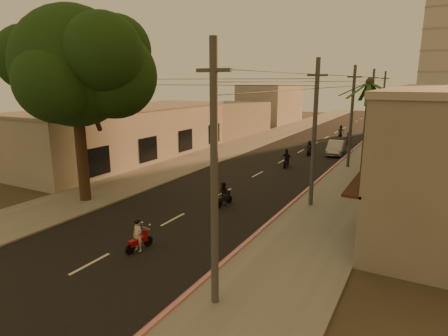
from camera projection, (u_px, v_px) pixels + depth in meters
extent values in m
plane|color=#383023|center=(150.00, 232.00, 19.50)|extent=(160.00, 160.00, 0.00)
cube|color=black|center=(282.00, 161.00, 36.60)|extent=(10.00, 140.00, 0.02)
cube|color=slate|center=(363.00, 169.00, 33.10)|extent=(5.00, 140.00, 0.12)
cube|color=slate|center=(216.00, 154.00, 40.08)|extent=(5.00, 140.00, 0.12)
cube|color=#B41325|center=(321.00, 178.00, 29.93)|extent=(0.20, 60.00, 0.20)
cube|color=#361E15|center=(391.00, 140.00, 29.67)|extent=(0.80, 34.00, 0.12)
cube|color=gray|center=(130.00, 134.00, 37.42)|extent=(8.00, 24.00, 5.00)
cube|color=gray|center=(128.00, 108.00, 36.82)|extent=(8.20, 24.20, 0.20)
cylinder|color=black|center=(82.00, 156.00, 23.78)|extent=(0.70, 0.70, 6.00)
cylinder|color=black|center=(92.00, 109.00, 23.07)|extent=(1.22, 2.17, 3.04)
cylinder|color=black|center=(67.00, 105.00, 23.07)|extent=(1.31, 1.49, 2.73)
sphere|color=black|center=(74.00, 67.00, 22.53)|extent=(7.20, 7.20, 7.20)
sphere|color=black|center=(114.00, 75.00, 22.47)|extent=(5.20, 5.20, 5.20)
sphere|color=black|center=(65.00, 73.00, 24.12)|extent=(4.80, 4.80, 4.80)
sphere|color=black|center=(57.00, 82.00, 20.91)|extent=(4.60, 4.60, 4.60)
sphere|color=black|center=(103.00, 52.00, 20.54)|extent=(4.40, 4.40, 4.40)
sphere|color=black|center=(29.00, 58.00, 22.50)|extent=(4.00, 4.00, 4.00)
sphere|color=black|center=(117.00, 50.00, 23.77)|extent=(4.40, 4.40, 4.40)
cylinder|color=black|center=(365.00, 133.00, 28.59)|extent=(0.32, 0.32, 7.60)
sphere|color=black|center=(370.00, 82.00, 27.73)|extent=(0.60, 0.60, 0.60)
cylinder|color=#38383A|center=(214.00, 181.00, 12.16)|extent=(0.26, 0.26, 9.00)
cube|color=#38383A|center=(214.00, 70.00, 11.37)|extent=(1.20, 0.12, 0.12)
cylinder|color=#38383A|center=(314.00, 135.00, 22.43)|extent=(0.26, 0.26, 9.00)
cube|color=#38383A|center=(317.00, 75.00, 21.63)|extent=(1.20, 0.12, 0.12)
cylinder|color=#38383A|center=(351.00, 118.00, 32.69)|extent=(0.26, 0.26, 9.00)
cube|color=#38383A|center=(355.00, 77.00, 31.90)|extent=(1.20, 0.12, 0.12)
cylinder|color=#38383A|center=(371.00, 109.00, 42.96)|extent=(0.26, 0.26, 9.00)
cube|color=#38383A|center=(374.00, 78.00, 42.16)|extent=(1.20, 0.12, 0.12)
cylinder|color=#38383A|center=(383.00, 104.00, 53.22)|extent=(0.26, 0.26, 9.00)
cube|color=#38383A|center=(385.00, 78.00, 52.43)|extent=(1.20, 0.12, 0.12)
cube|color=gray|center=(444.00, 116.00, 50.79)|extent=(8.00, 14.00, 6.00)
cube|color=gray|center=(225.00, 119.00, 54.59)|extent=(8.00, 14.00, 4.40)
cube|color=gray|center=(271.00, 104.00, 69.69)|extent=(8.00, 14.00, 7.00)
cylinder|color=black|center=(148.00, 241.00, 17.78)|extent=(0.15, 0.50, 0.50)
cylinder|color=black|center=(130.00, 250.00, 16.90)|extent=(0.15, 0.50, 0.50)
cube|color=maroon|center=(138.00, 241.00, 17.23)|extent=(0.37, 1.00, 0.27)
cube|color=maroon|center=(145.00, 235.00, 17.55)|extent=(0.28, 0.12, 0.53)
cylinder|color=silver|center=(147.00, 228.00, 17.56)|extent=(0.49, 0.10, 0.04)
imported|color=beige|center=(138.00, 236.00, 17.17)|extent=(0.63, 0.49, 1.49)
sphere|color=black|center=(137.00, 221.00, 17.01)|extent=(0.27, 0.27, 0.27)
sphere|color=silver|center=(142.00, 223.00, 17.64)|extent=(0.11, 0.11, 0.11)
sphere|color=silver|center=(150.00, 225.00, 17.36)|extent=(0.11, 0.11, 0.11)
cylinder|color=black|center=(229.00, 200.00, 23.99)|extent=(0.15, 0.51, 0.50)
cylinder|color=black|center=(219.00, 204.00, 23.10)|extent=(0.15, 0.51, 0.50)
cube|color=black|center=(224.00, 198.00, 23.44)|extent=(0.38, 1.01, 0.27)
cube|color=black|center=(228.00, 195.00, 23.76)|extent=(0.28, 0.12, 0.54)
cylinder|color=silver|center=(229.00, 189.00, 23.77)|extent=(0.50, 0.10, 0.04)
imported|color=black|center=(224.00, 194.00, 23.38)|extent=(0.88, 0.76, 1.51)
sphere|color=black|center=(224.00, 184.00, 23.22)|extent=(0.27, 0.27, 0.27)
cylinder|color=black|center=(288.00, 163.00, 34.61)|extent=(0.15, 0.55, 0.54)
cylinder|color=black|center=(285.00, 166.00, 33.53)|extent=(0.15, 0.55, 0.54)
cube|color=black|center=(286.00, 162.00, 33.95)|extent=(0.37, 1.08, 0.29)
cube|color=black|center=(288.00, 159.00, 34.34)|extent=(0.30, 0.12, 0.58)
cylinder|color=silver|center=(288.00, 155.00, 34.37)|extent=(0.53, 0.09, 0.04)
imported|color=black|center=(286.00, 159.00, 33.88)|extent=(1.02, 0.57, 1.62)
sphere|color=black|center=(287.00, 150.00, 33.71)|extent=(0.29, 0.29, 0.29)
cylinder|color=black|center=(310.00, 152.00, 39.92)|extent=(0.14, 0.52, 0.51)
cylinder|color=black|center=(308.00, 154.00, 38.91)|extent=(0.14, 0.52, 0.51)
cube|color=black|center=(309.00, 151.00, 39.30)|extent=(0.34, 1.02, 0.27)
cube|color=black|center=(310.00, 149.00, 39.67)|extent=(0.28, 0.11, 0.55)
cylinder|color=silver|center=(310.00, 146.00, 39.70)|extent=(0.50, 0.08, 0.04)
imported|color=black|center=(309.00, 148.00, 39.24)|extent=(0.83, 0.62, 1.53)
sphere|color=black|center=(310.00, 142.00, 39.08)|extent=(0.27, 0.27, 0.27)
cylinder|color=black|center=(349.00, 142.00, 46.53)|extent=(0.09, 0.51, 0.51)
cylinder|color=black|center=(347.00, 143.00, 45.57)|extent=(0.09, 0.51, 0.51)
cube|color=black|center=(348.00, 141.00, 45.94)|extent=(0.26, 0.99, 0.27)
cube|color=black|center=(349.00, 139.00, 46.29)|extent=(0.27, 0.09, 0.54)
cylinder|color=silver|center=(350.00, 136.00, 46.31)|extent=(0.50, 0.04, 0.04)
imported|color=black|center=(349.00, 139.00, 45.88)|extent=(0.98, 0.57, 1.52)
sphere|color=black|center=(349.00, 133.00, 45.72)|extent=(0.27, 0.27, 0.27)
imported|color=#97999F|center=(336.00, 148.00, 39.71)|extent=(2.56, 4.82, 1.47)
cylinder|color=black|center=(340.00, 134.00, 53.09)|extent=(0.24, 0.53, 0.53)
cylinder|color=black|center=(341.00, 135.00, 51.97)|extent=(0.24, 0.53, 0.53)
cube|color=black|center=(341.00, 133.00, 52.40)|extent=(0.54, 1.07, 0.28)
cube|color=black|center=(340.00, 132.00, 52.82)|extent=(0.30, 0.17, 0.57)
cylinder|color=silver|center=(340.00, 129.00, 52.85)|extent=(0.51, 0.18, 0.04)
imported|color=black|center=(341.00, 131.00, 52.34)|extent=(1.05, 0.92, 1.59)
sphere|color=black|center=(341.00, 126.00, 52.17)|extent=(0.28, 0.28, 0.28)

